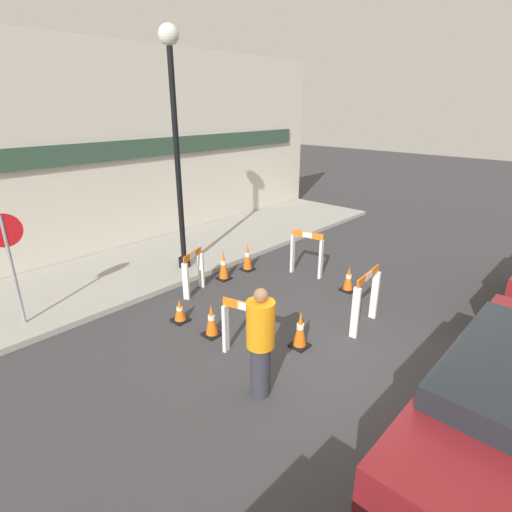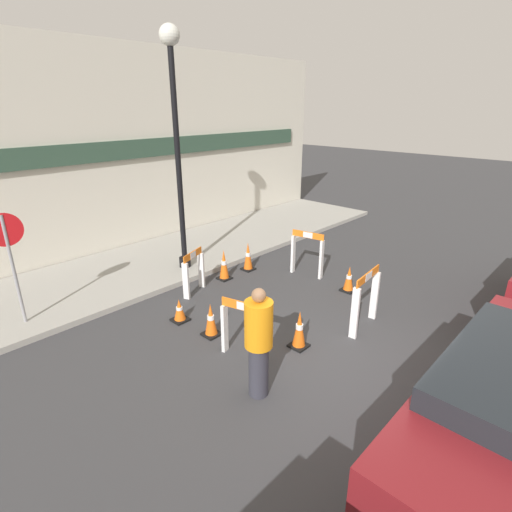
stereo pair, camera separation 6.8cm
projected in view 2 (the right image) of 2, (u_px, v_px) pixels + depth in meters
The scene contains 16 objects.
ground_plane at pixel (343, 375), 6.25m from camera, with size 60.00×60.00×0.00m, color #38383A.
sidewalk_slab at pixel (135, 268), 10.13m from camera, with size 18.00×3.19×0.12m.
storefront_facade at pixel (89, 154), 10.23m from camera, with size 18.00×0.22×5.50m.
streetlamp_post at pixel (175, 122), 8.86m from camera, with size 0.44×0.44×5.41m.
stop_sign at pixel (9, 251), 7.04m from camera, with size 0.60×0.12×2.11m.
barricade_0 at pixel (244, 328), 6.50m from camera, with size 0.34×0.82×1.03m.
barricade_1 at pixel (366, 298), 7.36m from camera, with size 0.96×0.22×1.14m.
barricade_2 at pixel (307, 252), 9.67m from camera, with size 0.28×0.83×1.12m.
barricade_3 at pixel (194, 271), 8.79m from camera, with size 0.72×0.38×0.98m.
traffic_cone_0 at pixel (224, 265), 9.54m from camera, with size 0.30×0.30×0.74m.
traffic_cone_1 at pixel (349, 279), 8.95m from camera, with size 0.30×0.30×0.60m.
traffic_cone_2 at pixel (248, 257), 10.08m from camera, with size 0.30×0.30×0.73m.
traffic_cone_3 at pixel (180, 311), 7.73m from camera, with size 0.30×0.30×0.46m.
traffic_cone_4 at pixel (299, 330), 6.85m from camera, with size 0.30×0.30×0.70m.
traffic_cone_5 at pixel (211, 320), 7.22m from camera, with size 0.30×0.30×0.64m.
person_worker at pixel (259, 340), 5.53m from camera, with size 0.56×0.56×1.70m.
Camera 2 is at (-4.70, -2.55, 3.98)m, focal length 28.00 mm.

